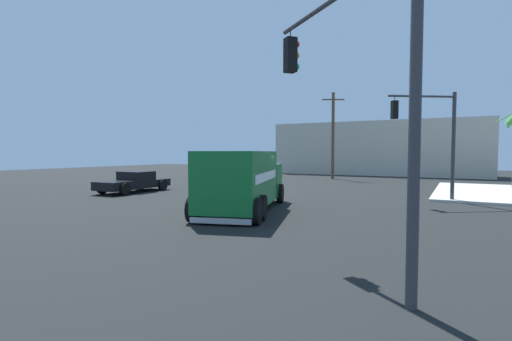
{
  "coord_description": "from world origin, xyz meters",
  "views": [
    {
      "loc": [
        8.74,
        -14.75,
        2.67
      ],
      "look_at": [
        0.51,
        0.27,
        1.83
      ],
      "focal_mm": 26.17,
      "sensor_mm": 36.0,
      "label": 1
    }
  ],
  "objects": [
    {
      "name": "utility_pole",
      "position": [
        -2.47,
        21.71,
        4.45
      ],
      "size": [
        2.02,
        1.1,
        8.61
      ],
      "color": "brown",
      "rests_on": "ground"
    },
    {
      "name": "delivery_truck",
      "position": [
        0.17,
        -0.32,
        1.43
      ],
      "size": [
        4.72,
        8.04,
        2.71
      ],
      "color": "#146B2D",
      "rests_on": "ground"
    },
    {
      "name": "pickup_black",
      "position": [
        -10.43,
        3.19,
        0.73
      ],
      "size": [
        2.38,
        5.26,
        1.38
      ],
      "color": "black",
      "rests_on": "ground"
    },
    {
      "name": "ground_plane",
      "position": [
        0.0,
        0.0,
        0.0
      ],
      "size": [
        100.0,
        100.0,
        0.0
      ],
      "primitive_type": "plane",
      "color": "black"
    },
    {
      "name": "building_backdrop",
      "position": [
        0.02,
        31.17,
        3.11
      ],
      "size": [
        23.9,
        6.0,
        6.21
      ],
      "primitive_type": "cube",
      "color": "beige",
      "rests_on": "ground"
    },
    {
      "name": "traffic_light_secondary",
      "position": [
        7.43,
        7.16,
        3.88
      ],
      "size": [
        3.16,
        2.23,
        5.72
      ],
      "color": "#38383D",
      "rests_on": "sidewalk_corner_far"
    },
    {
      "name": "traffic_light_primary",
      "position": [
        6.86,
        -6.99,
        4.21
      ],
      "size": [
        3.96,
        3.33,
        6.35
      ],
      "color": "#38383D",
      "rests_on": "ground"
    }
  ]
}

